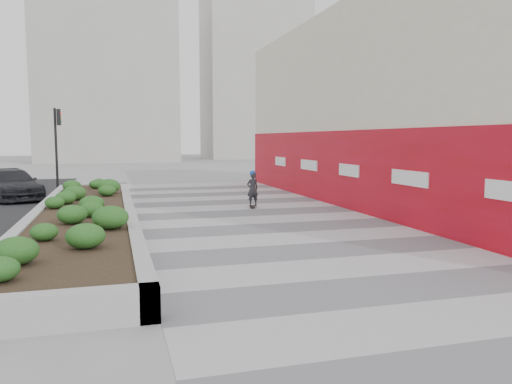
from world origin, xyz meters
TOP-DOWN VIEW (x-y plane):
  - ground at (0.00, 0.00)m, footprint 160.00×160.00m
  - walkway at (0.00, 3.00)m, footprint 8.00×36.00m
  - building at (6.98, 8.98)m, footprint 6.04×24.08m
  - planter at (-5.50, 7.00)m, footprint 3.00×18.00m
  - traffic_signal_near at (-7.23, 17.50)m, footprint 0.33×0.28m
  - distant_bldg_north_l at (-5.00, 55.00)m, footprint 16.00×12.00m
  - distant_bldg_north_r at (15.00, 60.00)m, footprint 14.00×10.00m
  - manhole_cover at (0.50, 3.00)m, footprint 0.44×0.44m
  - skateboarder at (0.58, 9.45)m, footprint 0.54×0.75m
  - car_dark at (-8.94, 15.09)m, footprint 3.48×4.94m

SIDE VIEW (x-z plane):
  - ground at x=0.00m, z-range 0.00..0.00m
  - manhole_cover at x=0.50m, z-range 0.00..0.01m
  - walkway at x=0.00m, z-range 0.00..0.01m
  - planter at x=-5.50m, z-range -0.03..0.87m
  - car_dark at x=-8.94m, z-range 0.00..1.33m
  - skateboarder at x=0.58m, z-range 0.01..1.48m
  - traffic_signal_near at x=-7.23m, z-range 0.66..4.86m
  - building at x=6.98m, z-range -0.02..7.98m
  - distant_bldg_north_l at x=-5.00m, z-range 0.00..20.00m
  - distant_bldg_north_r at x=15.00m, z-range 0.00..24.00m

